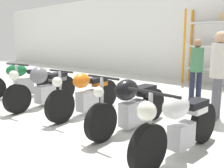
{
  "coord_description": "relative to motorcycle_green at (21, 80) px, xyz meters",
  "views": [
    {
      "loc": [
        3.3,
        -3.2,
        1.58
      ],
      "look_at": [
        0.0,
        0.4,
        0.7
      ],
      "focal_mm": 40.0,
      "sensor_mm": 36.0,
      "label": 1
    }
  ],
  "objects": [
    {
      "name": "person_browsing",
      "position": [
        4.73,
        1.64,
        0.55
      ],
      "size": [
        0.34,
        0.34,
        1.73
      ],
      "rotation": [
        0.0,
        0.0,
        3.2
      ],
      "color": "#595960",
      "rests_on": "ground_plane"
    },
    {
      "name": "back_wall",
      "position": [
        3.16,
        5.82,
        1.33
      ],
      "size": [
        30.0,
        0.08,
        3.6
      ],
      "color": "white",
      "rests_on": "ground_plane"
    },
    {
      "name": "motorcycle_grey",
      "position": [
        1.32,
        -0.12,
        0.0
      ],
      "size": [
        0.72,
        2.09,
        1.07
      ],
      "rotation": [
        0.0,
        0.0,
        -1.4
      ],
      "color": "black",
      "rests_on": "ground_plane"
    },
    {
      "name": "person_near_rack",
      "position": [
        3.79,
        2.76,
        0.46
      ],
      "size": [
        0.45,
        0.45,
        1.58
      ],
      "rotation": [
        0.0,
        0.0,
        2.34
      ],
      "color": "#1E2338",
      "rests_on": "ground_plane"
    },
    {
      "name": "motorcycle_orange",
      "position": [
        2.58,
        0.1,
        -0.04
      ],
      "size": [
        0.61,
        2.07,
        1.01
      ],
      "rotation": [
        0.0,
        0.0,
        -1.48
      ],
      "color": "black",
      "rests_on": "ground_plane"
    },
    {
      "name": "ground_plane",
      "position": [
        3.16,
        -0.1,
        -0.47
      ],
      "size": [
        30.0,
        30.0,
        0.0
      ],
      "primitive_type": "plane",
      "color": "silver"
    },
    {
      "name": "motorcycle_black",
      "position": [
        3.83,
        0.05,
        -0.02
      ],
      "size": [
        0.62,
        2.11,
        1.03
      ],
      "rotation": [
        0.0,
        0.0,
        -1.55
      ],
      "color": "black",
      "rests_on": "ground_plane"
    },
    {
      "name": "motorcycle_white",
      "position": [
        4.96,
        -0.35,
        -0.01
      ],
      "size": [
        0.73,
        1.99,
        1.0
      ],
      "rotation": [
        0.0,
        0.0,
        -1.63
      ],
      "color": "black",
      "rests_on": "ground_plane"
    },
    {
      "name": "motorcycle_green",
      "position": [
        0.0,
        0.0,
        0.0
      ],
      "size": [
        0.81,
        2.04,
        1.03
      ],
      "rotation": [
        0.0,
        0.0,
        -1.85
      ],
      "color": "black",
      "rests_on": "ground_plane"
    }
  ]
}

